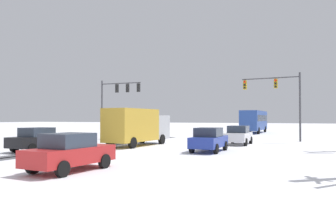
{
  "coord_description": "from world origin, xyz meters",
  "views": [
    {
      "loc": [
        11.75,
        -5.52,
        2.26
      ],
      "look_at": [
        0.0,
        20.17,
        2.8
      ],
      "focal_mm": 34.98,
      "sensor_mm": 36.0,
      "label": 1
    }
  ],
  "objects_px": {
    "car_black_third": "(38,139)",
    "box_truck_delivery": "(138,126)",
    "car_red_fourth": "(70,152)",
    "bus_oncoming": "(254,120)",
    "car_blue_second": "(209,140)",
    "traffic_signal_near_left": "(117,96)",
    "car_white_lead": "(239,135)",
    "traffic_signal_near_right": "(279,93)"
  },
  "relations": [
    {
      "from": "car_blue_second",
      "to": "car_black_third",
      "type": "relative_size",
      "value": 1.0
    },
    {
      "from": "car_red_fourth",
      "to": "bus_oncoming",
      "type": "xyz_separation_m",
      "value": [
        0.75,
        40.5,
        1.18
      ]
    },
    {
      "from": "traffic_signal_near_right",
      "to": "car_blue_second",
      "type": "height_order",
      "value": "traffic_signal_near_right"
    },
    {
      "from": "car_white_lead",
      "to": "bus_oncoming",
      "type": "height_order",
      "value": "bus_oncoming"
    },
    {
      "from": "car_red_fourth",
      "to": "traffic_signal_near_right",
      "type": "bearing_deg",
      "value": 73.47
    },
    {
      "from": "traffic_signal_near_left",
      "to": "car_white_lead",
      "type": "relative_size",
      "value": 1.57
    },
    {
      "from": "box_truck_delivery",
      "to": "car_blue_second",
      "type": "bearing_deg",
      "value": -18.26
    },
    {
      "from": "car_red_fourth",
      "to": "bus_oncoming",
      "type": "height_order",
      "value": "bus_oncoming"
    },
    {
      "from": "traffic_signal_near_right",
      "to": "box_truck_delivery",
      "type": "bearing_deg",
      "value": -139.33
    },
    {
      "from": "car_blue_second",
      "to": "car_white_lead",
      "type": "bearing_deg",
      "value": 85.42
    },
    {
      "from": "car_blue_second",
      "to": "bus_oncoming",
      "type": "xyz_separation_m",
      "value": [
        -2.19,
        30.18,
        1.18
      ]
    },
    {
      "from": "bus_oncoming",
      "to": "box_truck_delivery",
      "type": "bearing_deg",
      "value": -99.49
    },
    {
      "from": "car_black_third",
      "to": "box_truck_delivery",
      "type": "relative_size",
      "value": 0.56
    },
    {
      "from": "traffic_signal_near_left",
      "to": "car_black_third",
      "type": "bearing_deg",
      "value": -79.0
    },
    {
      "from": "traffic_signal_near_right",
      "to": "box_truck_delivery",
      "type": "distance_m",
      "value": 13.86
    },
    {
      "from": "car_white_lead",
      "to": "car_black_third",
      "type": "distance_m",
      "value": 15.99
    },
    {
      "from": "car_white_lead",
      "to": "car_black_third",
      "type": "relative_size",
      "value": 1.0
    },
    {
      "from": "car_blue_second",
      "to": "car_red_fourth",
      "type": "relative_size",
      "value": 0.99
    },
    {
      "from": "box_truck_delivery",
      "to": "bus_oncoming",
      "type": "bearing_deg",
      "value": 80.51
    },
    {
      "from": "car_white_lead",
      "to": "car_blue_second",
      "type": "relative_size",
      "value": 1.0
    },
    {
      "from": "car_white_lead",
      "to": "box_truck_delivery",
      "type": "bearing_deg",
      "value": -148.92
    },
    {
      "from": "traffic_signal_near_right",
      "to": "car_black_third",
      "type": "distance_m",
      "value": 21.47
    },
    {
      "from": "car_black_third",
      "to": "car_red_fourth",
      "type": "bearing_deg",
      "value": -36.22
    },
    {
      "from": "car_blue_second",
      "to": "car_black_third",
      "type": "distance_m",
      "value": 11.71
    },
    {
      "from": "traffic_signal_near_left",
      "to": "car_red_fourth",
      "type": "bearing_deg",
      "value": -61.66
    },
    {
      "from": "traffic_signal_near_right",
      "to": "bus_oncoming",
      "type": "height_order",
      "value": "traffic_signal_near_right"
    },
    {
      "from": "traffic_signal_near_right",
      "to": "bus_oncoming",
      "type": "relative_size",
      "value": 0.59
    },
    {
      "from": "traffic_signal_near_right",
      "to": "car_white_lead",
      "type": "distance_m",
      "value": 6.46
    },
    {
      "from": "traffic_signal_near_right",
      "to": "traffic_signal_near_left",
      "type": "bearing_deg",
      "value": -173.48
    },
    {
      "from": "car_black_third",
      "to": "box_truck_delivery",
      "type": "height_order",
      "value": "box_truck_delivery"
    },
    {
      "from": "traffic_signal_near_left",
      "to": "car_black_third",
      "type": "distance_m",
      "value": 14.54
    },
    {
      "from": "traffic_signal_near_left",
      "to": "car_blue_second",
      "type": "bearing_deg",
      "value": -34.24
    },
    {
      "from": "traffic_signal_near_left",
      "to": "traffic_signal_near_right",
      "type": "height_order",
      "value": "same"
    },
    {
      "from": "car_white_lead",
      "to": "box_truck_delivery",
      "type": "xyz_separation_m",
      "value": [
        -7.39,
        -4.46,
        0.82
      ]
    },
    {
      "from": "traffic_signal_near_right",
      "to": "bus_oncoming",
      "type": "xyz_separation_m",
      "value": [
        -5.6,
        19.1,
        -2.62
      ]
    },
    {
      "from": "traffic_signal_near_right",
      "to": "box_truck_delivery",
      "type": "height_order",
      "value": "traffic_signal_near_right"
    },
    {
      "from": "car_red_fourth",
      "to": "box_truck_delivery",
      "type": "xyz_separation_m",
      "value": [
        -3.91,
        12.58,
        0.82
      ]
    },
    {
      "from": "car_black_third",
      "to": "traffic_signal_near_right",
      "type": "bearing_deg",
      "value": 47.83
    },
    {
      "from": "car_red_fourth",
      "to": "bus_oncoming",
      "type": "bearing_deg",
      "value": 88.93
    },
    {
      "from": "traffic_signal_near_left",
      "to": "car_black_third",
      "type": "xyz_separation_m",
      "value": [
        2.67,
        -13.74,
        -3.94
      ]
    },
    {
      "from": "car_white_lead",
      "to": "car_red_fourth",
      "type": "bearing_deg",
      "value": -101.54
    },
    {
      "from": "traffic_signal_near_left",
      "to": "car_black_third",
      "type": "height_order",
      "value": "traffic_signal_near_left"
    }
  ]
}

